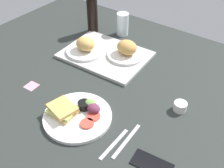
{
  "coord_description": "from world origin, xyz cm",
  "views": [
    {
      "loc": [
        56.82,
        -71.82,
        81.41
      ],
      "look_at": [
        2.0,
        3.0,
        4.0
      ],
      "focal_mm": 42.66,
      "sensor_mm": 36.0,
      "label": 1
    }
  ],
  "objects_px": {
    "bread_plate_near": "(85,47)",
    "drinking_glass": "(123,24)",
    "sticky_note": "(32,86)",
    "soda_bottle": "(92,14)",
    "serving_tray": "(105,55)",
    "knife": "(127,141)",
    "espresso_cup": "(180,107)",
    "cell_phone": "(152,164)",
    "bread_plate_far": "(126,50)",
    "plate_with_salad": "(77,114)",
    "fork": "(114,144)"
  },
  "relations": [
    {
      "from": "knife",
      "to": "plate_with_salad",
      "type": "bearing_deg",
      "value": 91.74
    },
    {
      "from": "bread_plate_near",
      "to": "drinking_glass",
      "type": "distance_m",
      "value": 0.31
    },
    {
      "from": "knife",
      "to": "sticky_note",
      "type": "xyz_separation_m",
      "value": [
        -0.54,
        0.0,
        -0.0
      ]
    },
    {
      "from": "soda_bottle",
      "to": "cell_phone",
      "type": "height_order",
      "value": "soda_bottle"
    },
    {
      "from": "plate_with_salad",
      "to": "soda_bottle",
      "type": "relative_size",
      "value": 1.25
    },
    {
      "from": "plate_with_salad",
      "to": "knife",
      "type": "distance_m",
      "value": 0.24
    },
    {
      "from": "plate_with_salad",
      "to": "knife",
      "type": "relative_size",
      "value": 1.49
    },
    {
      "from": "bread_plate_far",
      "to": "fork",
      "type": "height_order",
      "value": "bread_plate_far"
    },
    {
      "from": "bread_plate_near",
      "to": "drinking_glass",
      "type": "bearing_deg",
      "value": 83.29
    },
    {
      "from": "sticky_note",
      "to": "soda_bottle",
      "type": "bearing_deg",
      "value": 99.85
    },
    {
      "from": "bread_plate_far",
      "to": "sticky_note",
      "type": "relative_size",
      "value": 3.59
    },
    {
      "from": "sticky_note",
      "to": "cell_phone",
      "type": "bearing_deg",
      "value": -3.03
    },
    {
      "from": "sticky_note",
      "to": "drinking_glass",
      "type": "bearing_deg",
      "value": 84.27
    },
    {
      "from": "bread_plate_far",
      "to": "plate_with_salad",
      "type": "relative_size",
      "value": 0.71
    },
    {
      "from": "espresso_cup",
      "to": "cell_phone",
      "type": "relative_size",
      "value": 0.39
    },
    {
      "from": "bread_plate_far",
      "to": "bread_plate_near",
      "type": "bearing_deg",
      "value": -153.34
    },
    {
      "from": "cell_phone",
      "to": "soda_bottle",
      "type": "bearing_deg",
      "value": 134.85
    },
    {
      "from": "drinking_glass",
      "to": "soda_bottle",
      "type": "relative_size",
      "value": 0.6
    },
    {
      "from": "drinking_glass",
      "to": "cell_phone",
      "type": "relative_size",
      "value": 0.94
    },
    {
      "from": "bread_plate_near",
      "to": "espresso_cup",
      "type": "distance_m",
      "value": 0.61
    },
    {
      "from": "drinking_glass",
      "to": "espresso_cup",
      "type": "distance_m",
      "value": 0.69
    },
    {
      "from": "bread_plate_near",
      "to": "espresso_cup",
      "type": "bearing_deg",
      "value": -8.58
    },
    {
      "from": "plate_with_salad",
      "to": "fork",
      "type": "bearing_deg",
      "value": -6.66
    },
    {
      "from": "drinking_glass",
      "to": "cell_phone",
      "type": "height_order",
      "value": "drinking_glass"
    },
    {
      "from": "fork",
      "to": "knife",
      "type": "bearing_deg",
      "value": -36.39
    },
    {
      "from": "serving_tray",
      "to": "sticky_note",
      "type": "bearing_deg",
      "value": -107.5
    },
    {
      "from": "espresso_cup",
      "to": "drinking_glass",
      "type": "bearing_deg",
      "value": 145.27
    },
    {
      "from": "bread_plate_far",
      "to": "plate_with_salad",
      "type": "height_order",
      "value": "bread_plate_far"
    },
    {
      "from": "bread_plate_near",
      "to": "knife",
      "type": "bearing_deg",
      "value": -35.28
    },
    {
      "from": "serving_tray",
      "to": "knife",
      "type": "bearing_deg",
      "value": -44.84
    },
    {
      "from": "plate_with_salad",
      "to": "drinking_glass",
      "type": "height_order",
      "value": "drinking_glass"
    },
    {
      "from": "bread_plate_near",
      "to": "cell_phone",
      "type": "distance_m",
      "value": 0.76
    },
    {
      "from": "bread_plate_near",
      "to": "cell_phone",
      "type": "xyz_separation_m",
      "value": [
        0.64,
        -0.4,
        -0.04
      ]
    },
    {
      "from": "plate_with_salad",
      "to": "soda_bottle",
      "type": "distance_m",
      "value": 0.74
    },
    {
      "from": "espresso_cup",
      "to": "soda_bottle",
      "type": "bearing_deg",
      "value": 156.79
    },
    {
      "from": "bread_plate_far",
      "to": "cell_phone",
      "type": "bearing_deg",
      "value": -48.3
    },
    {
      "from": "bread_plate_near",
      "to": "soda_bottle",
      "type": "relative_size",
      "value": 0.92
    },
    {
      "from": "fork",
      "to": "bread_plate_far",
      "type": "bearing_deg",
      "value": 29.82
    },
    {
      "from": "bread_plate_near",
      "to": "sticky_note",
      "type": "xyz_separation_m",
      "value": [
        -0.03,
        -0.36,
        -0.05
      ]
    },
    {
      "from": "espresso_cup",
      "to": "fork",
      "type": "xyz_separation_m",
      "value": [
        -0.12,
        -0.31,
        -0.02
      ]
    },
    {
      "from": "serving_tray",
      "to": "sticky_note",
      "type": "relative_size",
      "value": 8.04
    },
    {
      "from": "espresso_cup",
      "to": "sticky_note",
      "type": "relative_size",
      "value": 1.0
    },
    {
      "from": "plate_with_salad",
      "to": "knife",
      "type": "bearing_deg",
      "value": 3.84
    },
    {
      "from": "drinking_glass",
      "to": "sticky_note",
      "type": "relative_size",
      "value": 2.42
    },
    {
      "from": "cell_phone",
      "to": "serving_tray",
      "type": "bearing_deg",
      "value": 134.23
    },
    {
      "from": "drinking_glass",
      "to": "fork",
      "type": "distance_m",
      "value": 0.84
    },
    {
      "from": "sticky_note",
      "to": "espresso_cup",
      "type": "bearing_deg",
      "value": 22.96
    },
    {
      "from": "bread_plate_near",
      "to": "knife",
      "type": "relative_size",
      "value": 1.09
    },
    {
      "from": "serving_tray",
      "to": "knife",
      "type": "height_order",
      "value": "serving_tray"
    },
    {
      "from": "serving_tray",
      "to": "sticky_note",
      "type": "distance_m",
      "value": 0.43
    }
  ]
}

